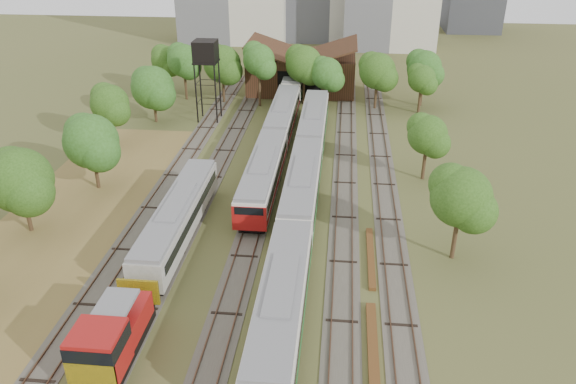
# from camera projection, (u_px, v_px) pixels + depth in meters

# --- Properties ---
(ground) EXTENTS (240.00, 240.00, 0.00)m
(ground) POSITION_uv_depth(u_px,v_px,m) (247.00, 348.00, 36.02)
(ground) COLOR #475123
(ground) RESTS_ON ground
(dry_grass_patch) EXTENTS (14.00, 60.00, 0.04)m
(dry_grass_patch) POSITION_uv_depth(u_px,v_px,m) (41.00, 262.00, 44.71)
(dry_grass_patch) COLOR brown
(dry_grass_patch) RESTS_ON ground
(tracks) EXTENTS (24.60, 80.00, 0.19)m
(tracks) POSITION_uv_depth(u_px,v_px,m) (281.00, 180.00, 58.26)
(tracks) COLOR #4C473D
(tracks) RESTS_ON ground
(railcar_red_set) EXTENTS (2.97, 34.58, 3.68)m
(railcar_red_set) POSITION_uv_depth(u_px,v_px,m) (274.00, 143.00, 62.39)
(railcar_red_set) COLOR black
(railcar_red_set) RESTS_ON ground
(railcar_green_set) EXTENTS (3.03, 52.08, 3.75)m
(railcar_green_set) POSITION_uv_depth(u_px,v_px,m) (302.00, 189.00, 52.13)
(railcar_green_set) COLOR black
(railcar_green_set) RESTS_ON ground
(railcar_rear) EXTENTS (2.85, 16.08, 3.53)m
(railcar_rear) POSITION_uv_depth(u_px,v_px,m) (296.00, 78.00, 86.62)
(railcar_rear) COLOR black
(railcar_rear) RESTS_ON ground
(shunter_locomotive) EXTENTS (2.94, 8.10, 3.84)m
(shunter_locomotive) POSITION_uv_depth(u_px,v_px,m) (111.00, 338.00, 34.11)
(shunter_locomotive) COLOR black
(shunter_locomotive) RESTS_ON ground
(old_grey_coach) EXTENTS (2.80, 18.00, 3.46)m
(old_grey_coach) POSITION_uv_depth(u_px,v_px,m) (178.00, 218.00, 47.37)
(old_grey_coach) COLOR black
(old_grey_coach) RESTS_ON ground
(water_tower) EXTENTS (3.02, 3.02, 10.45)m
(water_tower) POSITION_uv_depth(u_px,v_px,m) (206.00, 54.00, 71.17)
(water_tower) COLOR black
(water_tower) RESTS_ON ground
(rail_pile_near) EXTENTS (0.66, 9.91, 0.33)m
(rail_pile_near) POSITION_uv_depth(u_px,v_px,m) (373.00, 354.00, 35.30)
(rail_pile_near) COLOR brown
(rail_pile_near) RESTS_ON ground
(rail_pile_far) EXTENTS (0.55, 8.74, 0.28)m
(rail_pile_far) POSITION_uv_depth(u_px,v_px,m) (371.00, 257.00, 45.19)
(rail_pile_far) COLOR brown
(rail_pile_far) RESTS_ON ground
(maintenance_shed) EXTENTS (16.45, 11.55, 7.58)m
(maintenance_shed) POSITION_uv_depth(u_px,v_px,m) (302.00, 71.00, 86.27)
(maintenance_shed) COLOR #362213
(maintenance_shed) RESTS_ON ground
(tree_band_left) EXTENTS (7.95, 67.33, 8.21)m
(tree_band_left) POSITION_uv_depth(u_px,v_px,m) (78.00, 139.00, 54.92)
(tree_band_left) COLOR #382616
(tree_band_left) RESTS_ON ground
(tree_band_far) EXTENTS (38.88, 7.11, 8.77)m
(tree_band_far) POSITION_uv_depth(u_px,v_px,m) (298.00, 66.00, 78.37)
(tree_band_far) COLOR #382616
(tree_band_far) RESTS_ON ground
(tree_band_right) EXTENTS (5.69, 40.58, 7.88)m
(tree_band_right) POSITION_uv_depth(u_px,v_px,m) (438.00, 141.00, 54.34)
(tree_band_right) COLOR #382616
(tree_band_right) RESTS_ON ground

